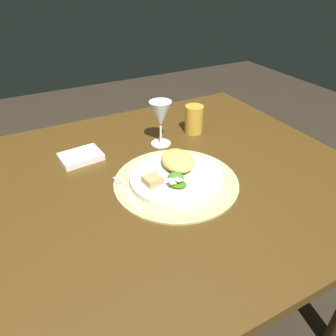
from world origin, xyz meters
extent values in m
plane|color=black|center=(0.00, 0.00, 0.00)|extent=(6.00, 6.00, 0.00)
cube|color=#493012|center=(0.00, 0.00, 0.69)|extent=(1.29, 0.99, 0.03)
cylinder|color=#473416|center=(0.57, 0.42, 0.34)|extent=(0.07, 0.07, 0.67)
cylinder|color=tan|center=(0.08, -0.05, 0.70)|extent=(0.36, 0.36, 0.01)
cylinder|color=silver|center=(0.08, -0.05, 0.72)|extent=(0.27, 0.27, 0.02)
ellipsoid|color=#D9C655|center=(0.10, -0.01, 0.75)|extent=(0.11, 0.14, 0.04)
ellipsoid|color=#386E11|center=(0.05, -0.10, 0.73)|extent=(0.05, 0.05, 0.02)
ellipsoid|color=#437A2E|center=(0.06, -0.08, 0.74)|extent=(0.05, 0.05, 0.02)
ellipsoid|color=#3E5C20|center=(0.06, -0.07, 0.74)|extent=(0.05, 0.05, 0.02)
cube|color=beige|center=(0.03, -0.10, 0.75)|extent=(0.02, 0.02, 0.01)
cube|color=beige|center=(0.05, -0.11, 0.75)|extent=(0.02, 0.03, 0.01)
cube|color=tan|center=(0.00, -0.06, 0.74)|extent=(0.05, 0.05, 0.02)
cube|color=silver|center=(-0.07, -0.08, 0.71)|extent=(0.02, 0.10, 0.00)
cube|color=silver|center=(-0.08, 0.02, 0.71)|extent=(0.00, 0.05, 0.00)
cube|color=silver|center=(-0.08, 0.02, 0.71)|extent=(0.00, 0.05, 0.00)
cube|color=silver|center=(-0.07, 0.02, 0.71)|extent=(0.00, 0.05, 0.00)
cube|color=silver|center=(-0.07, 0.02, 0.71)|extent=(0.00, 0.05, 0.00)
cube|color=silver|center=(0.22, -0.07, 0.71)|extent=(0.02, 0.10, 0.00)
ellipsoid|color=silver|center=(0.23, -0.01, 0.71)|extent=(0.03, 0.04, 0.01)
cube|color=white|center=(-0.13, 0.20, 0.71)|extent=(0.13, 0.11, 0.02)
cylinder|color=silver|center=(0.14, 0.17, 0.70)|extent=(0.07, 0.07, 0.00)
cylinder|color=silver|center=(0.14, 0.17, 0.74)|extent=(0.01, 0.01, 0.06)
cone|color=silver|center=(0.14, 0.17, 0.81)|extent=(0.07, 0.07, 0.09)
cylinder|color=gold|center=(0.29, 0.20, 0.75)|extent=(0.07, 0.07, 0.10)
camera|label=1|loc=(-0.29, -0.69, 1.23)|focal=33.59mm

